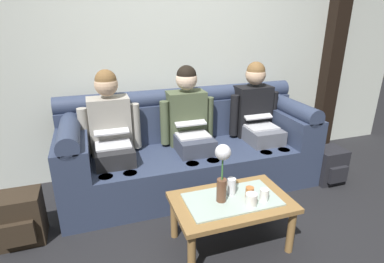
{
  "coord_description": "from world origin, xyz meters",
  "views": [
    {
      "loc": [
        -0.9,
        -1.59,
        1.67
      ],
      "look_at": [
        -0.07,
        0.89,
        0.68
      ],
      "focal_mm": 28.95,
      "sensor_mm": 36.0,
      "label": 1
    }
  ],
  "objects_px": {
    "cup_far_left": "(250,192)",
    "backpack_right": "(329,165)",
    "person_left": "(111,132)",
    "flower_vase": "(222,168)",
    "cup_near_left": "(264,195)",
    "person_middle": "(190,124)",
    "cup_near_right": "(251,199)",
    "coffee_table": "(231,206)",
    "cup_far_center": "(231,186)",
    "couch": "(190,150)",
    "person_right": "(257,116)",
    "backpack_left": "(20,219)"
  },
  "relations": [
    {
      "from": "cup_far_left",
      "to": "backpack_right",
      "type": "relative_size",
      "value": 0.22
    },
    {
      "from": "person_left",
      "to": "flower_vase",
      "type": "relative_size",
      "value": 2.76
    },
    {
      "from": "cup_near_left",
      "to": "person_left",
      "type": "bearing_deg",
      "value": 131.87
    },
    {
      "from": "person_middle",
      "to": "cup_near_right",
      "type": "relative_size",
      "value": 13.59
    },
    {
      "from": "coffee_table",
      "to": "cup_far_center",
      "type": "distance_m",
      "value": 0.15
    },
    {
      "from": "person_middle",
      "to": "coffee_table",
      "type": "height_order",
      "value": "person_middle"
    },
    {
      "from": "person_left",
      "to": "cup_far_left",
      "type": "bearing_deg",
      "value": -48.82
    },
    {
      "from": "person_middle",
      "to": "flower_vase",
      "type": "bearing_deg",
      "value": -94.9
    },
    {
      "from": "cup_near_left",
      "to": "cup_far_left",
      "type": "relative_size",
      "value": 1.09
    },
    {
      "from": "person_left",
      "to": "cup_near_right",
      "type": "xyz_separation_m",
      "value": [
        0.85,
        -1.11,
        -0.21
      ]
    },
    {
      "from": "person_left",
      "to": "flower_vase",
      "type": "bearing_deg",
      "value": -55.89
    },
    {
      "from": "person_middle",
      "to": "cup_near_right",
      "type": "distance_m",
      "value": 1.13
    },
    {
      "from": "person_left",
      "to": "cup_far_center",
      "type": "bearing_deg",
      "value": -49.88
    },
    {
      "from": "backpack_right",
      "to": "person_left",
      "type": "bearing_deg",
      "value": 168.55
    },
    {
      "from": "couch",
      "to": "cup_near_left",
      "type": "distance_m",
      "value": 1.11
    },
    {
      "from": "cup_near_left",
      "to": "backpack_right",
      "type": "xyz_separation_m",
      "value": [
        1.19,
        0.65,
        -0.27
      ]
    },
    {
      "from": "person_right",
      "to": "backpack_left",
      "type": "bearing_deg",
      "value": -168.89
    },
    {
      "from": "person_middle",
      "to": "backpack_left",
      "type": "relative_size",
      "value": 3.0
    },
    {
      "from": "couch",
      "to": "cup_near_right",
      "type": "relative_size",
      "value": 27.75
    },
    {
      "from": "backpack_right",
      "to": "coffee_table",
      "type": "bearing_deg",
      "value": -158.27
    },
    {
      "from": "person_middle",
      "to": "backpack_right",
      "type": "height_order",
      "value": "person_middle"
    },
    {
      "from": "cup_near_right",
      "to": "person_right",
      "type": "bearing_deg",
      "value": 59.13
    },
    {
      "from": "couch",
      "to": "flower_vase",
      "type": "height_order",
      "value": "couch"
    },
    {
      "from": "flower_vase",
      "to": "cup_near_right",
      "type": "distance_m",
      "value": 0.31
    },
    {
      "from": "person_left",
      "to": "backpack_left",
      "type": "relative_size",
      "value": 3.0
    },
    {
      "from": "person_middle",
      "to": "cup_far_left",
      "type": "distance_m",
      "value": 1.05
    },
    {
      "from": "couch",
      "to": "person_left",
      "type": "bearing_deg",
      "value": -179.63
    },
    {
      "from": "flower_vase",
      "to": "backpack_left",
      "type": "height_order",
      "value": "flower_vase"
    },
    {
      "from": "cup_near_left",
      "to": "person_middle",
      "type": "bearing_deg",
      "value": 101.18
    },
    {
      "from": "person_right",
      "to": "backpack_left",
      "type": "distance_m",
      "value": 2.37
    },
    {
      "from": "person_right",
      "to": "flower_vase",
      "type": "xyz_separation_m",
      "value": [
        -0.84,
        -0.99,
        0.01
      ]
    },
    {
      "from": "couch",
      "to": "coffee_table",
      "type": "relative_size",
      "value": 2.86
    },
    {
      "from": "person_middle",
      "to": "cup_far_left",
      "type": "bearing_deg",
      "value": -82.62
    },
    {
      "from": "person_left",
      "to": "backpack_right",
      "type": "distance_m",
      "value": 2.25
    },
    {
      "from": "couch",
      "to": "backpack_right",
      "type": "bearing_deg",
      "value": -17.52
    },
    {
      "from": "flower_vase",
      "to": "person_middle",
      "type": "bearing_deg",
      "value": 85.1
    },
    {
      "from": "person_right",
      "to": "couch",
      "type": "bearing_deg",
      "value": 179.64
    },
    {
      "from": "coffee_table",
      "to": "cup_far_center",
      "type": "relative_size",
      "value": 6.86
    },
    {
      "from": "couch",
      "to": "backpack_left",
      "type": "relative_size",
      "value": 6.12
    },
    {
      "from": "person_middle",
      "to": "cup_near_left",
      "type": "bearing_deg",
      "value": -78.82
    },
    {
      "from": "person_middle",
      "to": "cup_near_right",
      "type": "xyz_separation_m",
      "value": [
        0.09,
        -1.11,
        -0.21
      ]
    },
    {
      "from": "person_right",
      "to": "coffee_table",
      "type": "bearing_deg",
      "value": -127.26
    },
    {
      "from": "cup_near_right",
      "to": "cup_far_left",
      "type": "distance_m",
      "value": 0.1
    },
    {
      "from": "flower_vase",
      "to": "backpack_right",
      "type": "height_order",
      "value": "flower_vase"
    },
    {
      "from": "coffee_table",
      "to": "flower_vase",
      "type": "relative_size",
      "value": 1.97
    },
    {
      "from": "person_middle",
      "to": "cup_far_center",
      "type": "height_order",
      "value": "person_middle"
    },
    {
      "from": "coffee_table",
      "to": "backpack_right",
      "type": "bearing_deg",
      "value": 21.73
    },
    {
      "from": "person_middle",
      "to": "backpack_left",
      "type": "xyz_separation_m",
      "value": [
        -1.52,
        -0.45,
        -0.46
      ]
    },
    {
      "from": "couch",
      "to": "flower_vase",
      "type": "bearing_deg",
      "value": -94.87
    },
    {
      "from": "flower_vase",
      "to": "cup_far_left",
      "type": "bearing_deg",
      "value": -6.17
    }
  ]
}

